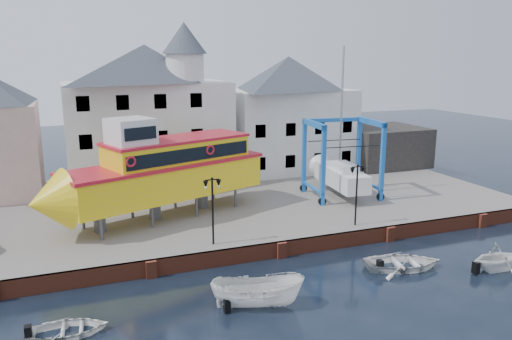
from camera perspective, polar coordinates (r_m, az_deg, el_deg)
name	(u,v)px	position (r m, az deg, el deg)	size (l,w,h in m)	color
ground	(281,257)	(31.44, 2.89, -9.95)	(140.00, 140.00, 0.00)	black
hardstanding	(227,202)	(40.99, -3.31, -3.72)	(44.00, 22.00, 1.00)	#6A625D
quay_wall	(281,249)	(31.34, 2.82, -9.04)	(44.00, 0.47, 1.00)	brown
building_white_main	(149,112)	(45.67, -12.15, 6.49)	(14.00, 8.30, 14.00)	silver
building_white_right	(288,114)	(50.32, 3.67, 6.45)	(12.00, 8.00, 11.20)	silver
shed_dark	(382,146)	(54.06, 14.21, 2.68)	(8.00, 7.00, 4.00)	black
lamp_post_left	(212,194)	(29.85, -5.01, -2.75)	(1.12, 0.32, 4.20)	black
lamp_post_right	(357,180)	(33.86, 11.48, -1.08)	(1.12, 0.32, 4.20)	black
tour_boat	(154,172)	(35.05, -11.60, -0.21)	(16.96, 9.44, 7.24)	#59595E
travel_lift	(338,170)	(41.71, 9.33, -0.02)	(5.99, 8.09, 11.98)	#1D59A7
motorboat_a	(258,307)	(25.74, 0.19, -15.37)	(1.75, 4.67, 1.80)	white
motorboat_b	(403,268)	(31.13, 16.41, -10.72)	(3.22, 4.50, 0.93)	white
motorboat_c	(497,270)	(32.83, 25.80, -10.26)	(2.93, 3.40, 1.79)	white
motorboat_d	(68,334)	(25.01, -20.66, -17.17)	(2.49, 3.49, 0.72)	white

